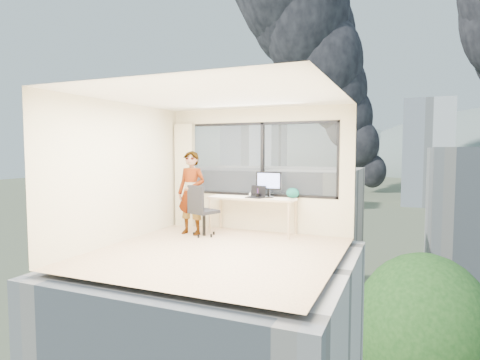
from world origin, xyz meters
The scene contains 25 objects.
floor centered at (0.00, 0.00, 0.00)m, with size 4.00×4.00×0.01m, color beige.
ceiling centered at (0.00, 0.00, 2.60)m, with size 4.00×4.00×0.01m, color white.
wall_front centered at (0.00, -2.00, 1.30)m, with size 4.00×0.01×2.60m, color beige.
wall_left centered at (-2.00, 0.00, 1.30)m, with size 0.01×4.00×2.60m, color beige.
wall_right centered at (2.00, 0.00, 1.30)m, with size 0.01×4.00×2.60m, color beige.
window_wall centered at (0.05, 2.00, 1.52)m, with size 3.30×0.16×1.55m, color black, non-canonical shape.
curtain centered at (-1.72, 1.88, 1.15)m, with size 0.45×0.14×2.30m, color beige.
desk centered at (0.00, 1.66, 0.38)m, with size 1.80×0.60×0.75m, color #CBAE88.
chair centered at (-0.80, 1.05, 0.52)m, with size 0.53×0.53×1.05m, color black, non-canonical shape.
person centered at (-1.11, 1.09, 0.85)m, with size 0.62×0.41×1.70m, color #2D2D33.
monitor centered at (0.32, 1.77, 1.02)m, with size 0.53×0.11×0.53m, color black, non-canonical shape.
game_console centered at (0.01, 1.92, 0.79)m, with size 0.29×0.25×0.07m, color white.
laptop centered at (0.09, 1.59, 0.86)m, with size 0.34×0.36×0.22m, color black, non-canonical shape.
cellphone centered at (0.09, 1.54, 0.76)m, with size 0.11×0.05×0.01m, color black.
pen_cup centered at (0.12, 1.63, 0.79)m, with size 0.07×0.07×0.09m, color black.
handbag centered at (0.80, 1.85, 0.85)m, with size 0.27×0.14×0.21m, color #0C4941.
exterior_ground centered at (0.00, 120.00, -14.00)m, with size 400.00×400.00×0.04m, color #515B3D.
near_bldg_a centered at (-9.00, 30.00, -7.00)m, with size 16.00×12.00×14.00m, color beige.
far_tower_a centered at (-35.00, 95.00, 0.00)m, with size 14.00×14.00×28.00m, color silver.
far_tower_b centered at (8.00, 120.00, 1.00)m, with size 13.00×13.00×30.00m, color silver.
far_tower_d centered at (-60.00, 150.00, -3.00)m, with size 16.00×14.00×22.00m, color silver.
hill_a centered at (-120.00, 320.00, -14.00)m, with size 288.00×216.00×90.00m, color slate.
tree_a centered at (-16.00, 22.00, -10.00)m, with size 7.00×7.00×8.00m, color #204F1A, non-canonical shape.
tree_b centered at (4.00, 18.00, -9.50)m, with size 7.60×7.60×9.00m, color #204F1A, non-canonical shape.
smoke_plume_a centered at (-10.00, 150.00, 39.00)m, with size 40.00×24.00×90.00m, color black, non-canonical shape.
Camera 1 is at (2.93, -6.00, 1.71)m, focal length 30.02 mm.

